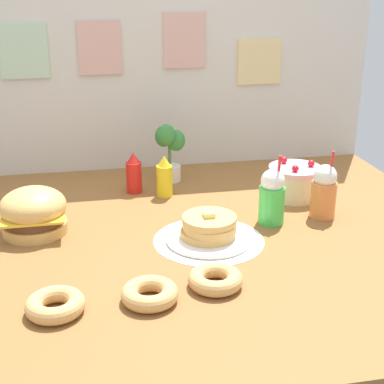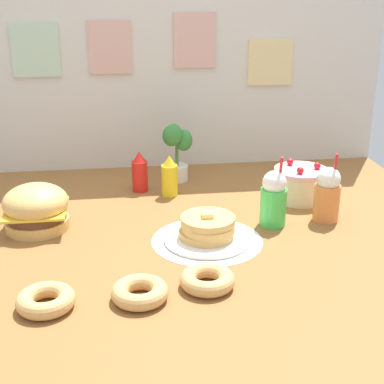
{
  "view_description": "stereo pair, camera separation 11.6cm",
  "coord_description": "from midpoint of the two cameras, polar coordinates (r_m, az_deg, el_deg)",
  "views": [
    {
      "loc": [
        -0.32,
        -1.82,
        0.89
      ],
      "look_at": [
        0.05,
        0.06,
        0.15
      ],
      "focal_mm": 52.15,
      "sensor_mm": 36.0,
      "label": 1
    },
    {
      "loc": [
        -0.2,
        -1.84,
        0.89
      ],
      "look_at": [
        0.05,
        0.06,
        0.15
      ],
      "focal_mm": 52.15,
      "sensor_mm": 36.0,
      "label": 2
    }
  ],
  "objects": [
    {
      "name": "mustard_bottle",
      "position": [
        2.41,
        -1.04,
        1.53
      ],
      "size": [
        0.07,
        0.07,
        0.18
      ],
      "color": "yellow",
      "rests_on": "ground_plane"
    },
    {
      "name": "potted_plant",
      "position": [
        2.58,
        -0.32,
        4.34
      ],
      "size": [
        0.14,
        0.1,
        0.28
      ],
      "color": "white",
      "rests_on": "ground_plane"
    },
    {
      "name": "ground_plane",
      "position": [
        2.06,
        0.44,
        -4.86
      ],
      "size": [
        2.19,
        1.71,
        0.02
      ],
      "primitive_type": "cube",
      "color": "brown"
    },
    {
      "name": "doily_mat",
      "position": [
        2.02,
        3.2,
        -5.0
      ],
      "size": [
        0.4,
        0.4,
        0.0
      ],
      "primitive_type": "cylinder",
      "color": "white",
      "rests_on": "ground_plane"
    },
    {
      "name": "orange_float_cup",
      "position": [
        2.23,
        15.12,
        -0.26
      ],
      "size": [
        0.1,
        0.1,
        0.27
      ],
      "color": "orange",
      "rests_on": "ground_plane"
    },
    {
      "name": "layer_cake",
      "position": [
        2.43,
        12.36,
        0.8
      ],
      "size": [
        0.23,
        0.23,
        0.17
      ],
      "color": "beige",
      "rests_on": "ground_plane"
    },
    {
      "name": "ketchup_bottle",
      "position": [
        2.47,
        -4.04,
        1.97
      ],
      "size": [
        0.07,
        0.07,
        0.18
      ],
      "color": "red",
      "rests_on": "ground_plane"
    },
    {
      "name": "donut_pink_glaze",
      "position": [
        1.67,
        -12.8,
        -10.72
      ],
      "size": [
        0.17,
        0.17,
        0.05
      ],
      "color": "tan",
      "rests_on": "ground_plane"
    },
    {
      "name": "donut_chocolate",
      "position": [
        1.67,
        -3.35,
        -10.17
      ],
      "size": [
        0.17,
        0.17,
        0.05
      ],
      "color": "tan",
      "rests_on": "ground_plane"
    },
    {
      "name": "pancake_stack",
      "position": [
        2.01,
        3.23,
        -3.96
      ],
      "size": [
        0.31,
        0.31,
        0.11
      ],
      "color": "white",
      "rests_on": "doily_mat"
    },
    {
      "name": "donut_vanilla",
      "position": [
        1.73,
        3.51,
        -8.93
      ],
      "size": [
        0.17,
        0.17,
        0.05
      ],
      "color": "tan",
      "rests_on": "ground_plane"
    },
    {
      "name": "back_wall",
      "position": [
        2.72,
        -2.09,
        12.92
      ],
      "size": [
        2.19,
        0.04,
        1.01
      ],
      "color": "beige",
      "rests_on": "ground_plane"
    },
    {
      "name": "cream_soda_cup",
      "position": [
        2.14,
        9.88,
        -0.67
      ],
      "size": [
        0.1,
        0.1,
        0.27
      ],
      "color": "green",
      "rests_on": "ground_plane"
    },
    {
      "name": "burger",
      "position": [
        2.15,
        -14.19,
        -1.63
      ],
      "size": [
        0.24,
        0.24,
        0.17
      ],
      "color": "#DBA859",
      "rests_on": "ground_plane"
    }
  ]
}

